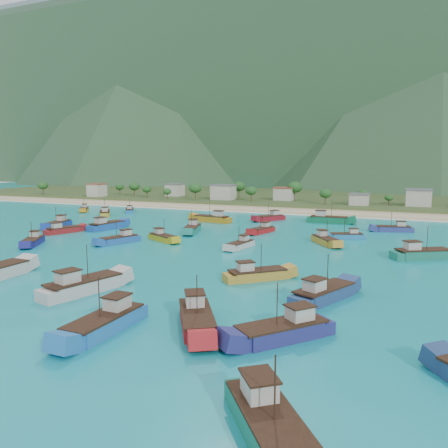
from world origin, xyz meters
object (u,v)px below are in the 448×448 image
at_px(boat_14, 256,275).
at_px(boat_21, 269,427).
at_px(boat_2, 196,320).
at_px(boat_19, 163,238).
at_px(boat_27, 120,240).
at_px(boat_10, 347,236).
at_px(boat_12, 84,210).
at_px(boat_22, 192,229).
at_px(boat_4, 105,214).
at_px(boat_26, 130,211).
at_px(boat_0, 323,295).
at_px(boat_5, 107,226).
at_px(boat_28, 262,231).
at_px(boat_18, 212,219).
at_px(boat_9, 325,241).
at_px(boat_16, 33,242).
at_px(boat_25, 284,332).
at_px(boat_23, 422,254).
at_px(boat_17, 63,230).
at_px(boat_15, 240,245).
at_px(boat_24, 270,218).
at_px(boat_30, 58,225).
at_px(boat_7, 106,324).
at_px(boat_8, 83,287).
at_px(boat_1, 394,229).
at_px(boat_20, 328,220).

relative_size(boat_14, boat_21, 0.87).
relative_size(boat_2, boat_21, 1.02).
distance_m(boat_19, boat_27, 10.16).
distance_m(boat_10, boat_12, 103.61).
distance_m(boat_10, boat_22, 40.35).
height_order(boat_4, boat_26, boat_4).
relative_size(boat_0, boat_5, 0.97).
bearing_deg(boat_0, boat_28, 140.15).
distance_m(boat_27, boat_28, 37.83).
xyz_separation_m(boat_5, boat_18, (21.38, 25.21, 0.04)).
relative_size(boat_9, boat_12, 1.10).
relative_size(boat_19, boat_22, 0.86).
bearing_deg(boat_9, boat_4, -50.82).
relative_size(boat_0, boat_10, 1.32).
xyz_separation_m(boat_16, boat_25, (67.59, -30.10, 0.16)).
height_order(boat_18, boat_27, boat_18).
bearing_deg(boat_23, boat_16, -108.23).
bearing_deg(boat_27, boat_17, 5.41).
bearing_deg(boat_21, boat_16, -71.15).
relative_size(boat_14, boat_22, 0.86).
distance_m(boat_12, boat_19, 74.21).
bearing_deg(boat_2, boat_15, -106.87).
distance_m(boat_0, boat_9, 42.90).
xyz_separation_m(boat_24, boat_26, (-55.78, 1.57, -0.15)).
xyz_separation_m(boat_16, boat_26, (-17.89, 63.13, -0.05)).
height_order(boat_2, boat_15, boat_2).
height_order(boat_15, boat_21, boat_21).
relative_size(boat_23, boat_30, 1.01).
distance_m(boat_0, boat_7, 29.06).
bearing_deg(boat_8, boat_1, 78.03).
xyz_separation_m(boat_8, boat_15, (9.05, 40.48, -0.39)).
bearing_deg(boat_17, boat_21, -20.45).
bearing_deg(boat_18, boat_0, -139.03).
xyz_separation_m(boat_17, boat_21, (76.90, -62.63, 0.18)).
xyz_separation_m(boat_14, boat_23, (24.95, 27.42, 0.14)).
xyz_separation_m(boat_15, boat_16, (-45.33, -15.17, 0.10)).
height_order(boat_10, boat_25, boat_25).
bearing_deg(boat_25, boat_14, -23.98).
bearing_deg(boat_17, boat_24, 65.25).
relative_size(boat_17, boat_22, 0.91).
height_order(boat_17, boat_20, boat_20).
bearing_deg(boat_28, boat_14, 122.10).
xyz_separation_m(boat_0, boat_25, (-1.48, -14.97, -0.02)).
distance_m(boat_1, boat_27, 72.99).
bearing_deg(boat_0, boat_7, -111.17).
relative_size(boat_21, boat_23, 0.95).
bearing_deg(boat_2, boat_5, -76.46).
relative_size(boat_22, boat_24, 1.06).
distance_m(boat_18, boat_23, 68.12).
xyz_separation_m(boat_12, boat_27, (52.72, -49.12, 0.09)).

